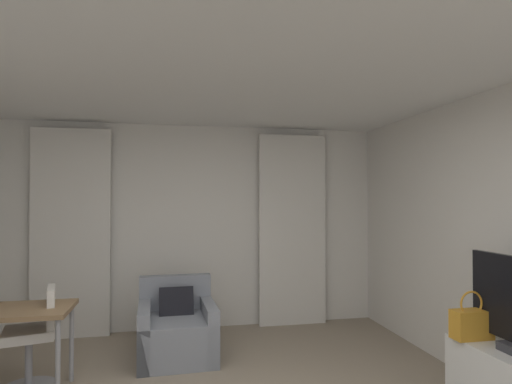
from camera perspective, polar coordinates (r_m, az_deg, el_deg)
wall_window at (r=5.56m, az=-9.26°, el=-4.57°), size 5.12×0.06×2.60m
ceiling at (r=2.71m, az=-6.59°, el=20.28°), size 5.12×6.12×0.06m
curtain_left_panel at (r=5.55m, az=-23.59°, el=-5.02°), size 0.90×0.06×2.50m
curtain_right_panel at (r=5.65m, az=4.91°, el=-5.03°), size 0.90×0.06×2.50m
armchair at (r=4.74m, az=-10.60°, el=-17.80°), size 0.81×0.87×0.80m
desk_chair at (r=4.32m, az=-27.65°, el=-17.76°), size 0.48×0.48×0.88m
handbag_primary at (r=3.79m, az=26.97°, el=-15.42°), size 0.30×0.14×0.37m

